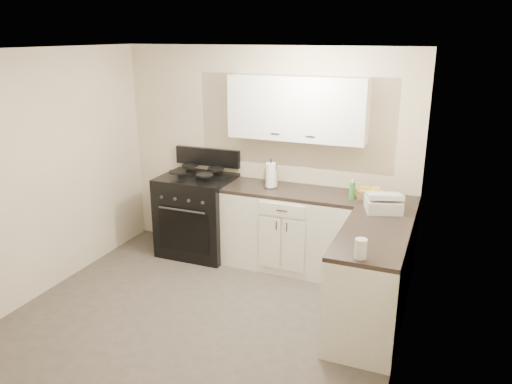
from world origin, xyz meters
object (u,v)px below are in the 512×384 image
at_px(paper_towel, 271,175).
at_px(countertop_grill, 383,205).
at_px(knife_block, 274,179).
at_px(stove, 198,217).
at_px(wicker_basket, 370,194).

height_order(paper_towel, countertop_grill, paper_towel).
bearing_deg(paper_towel, countertop_grill, -14.16).
distance_m(knife_block, paper_towel, 0.06).
relative_size(knife_block, countertop_grill, 0.56).
distance_m(stove, paper_towel, 1.13).
bearing_deg(wicker_basket, stove, -177.83).
bearing_deg(wicker_basket, paper_towel, -177.90).
relative_size(paper_towel, wicker_basket, 1.04).
bearing_deg(stove, countertop_grill, -7.46).
height_order(stove, countertop_grill, countertop_grill).
relative_size(paper_towel, countertop_grill, 0.85).
bearing_deg(knife_block, stove, 174.66).
relative_size(knife_block, wicker_basket, 0.69).
bearing_deg(stove, wicker_basket, 2.17).
bearing_deg(countertop_grill, wicker_basket, 99.37).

